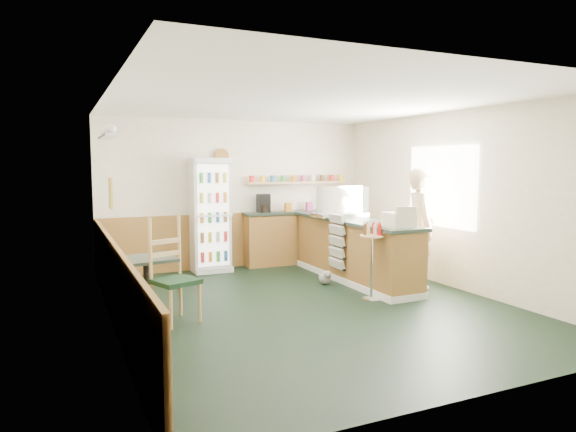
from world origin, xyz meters
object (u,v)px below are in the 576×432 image
condiment_stand (372,250)px  cafe_chair (173,267)px  display_case (340,202)px  cash_register (398,220)px  cafe_table (146,274)px  drinks_fridge (210,215)px  shopkeeper (420,228)px

condiment_stand → cafe_chair: (-2.72, 0.20, -0.05)m
display_case → cash_register: bearing=-90.0°
cafe_table → cafe_chair: bearing=-57.1°
cafe_table → condiment_stand: bearing=-11.6°
cash_register → cafe_table: cash_register is taller
drinks_fridge → cash_register: bearing=-55.8°
display_case → cash_register: size_ratio=2.35×
cafe_chair → shopkeeper: bearing=-18.9°
drinks_fridge → shopkeeper: bearing=-43.1°
cash_register → drinks_fridge: bearing=125.8°
shopkeeper → cafe_chair: size_ratio=1.45×
condiment_stand → display_case: bearing=75.6°
cash_register → cafe_chair: cafe_chair is taller
cash_register → shopkeeper: 0.82m
drinks_fridge → shopkeeper: (2.63, -2.46, -0.08)m
drinks_fridge → cafe_table: 2.71m
display_case → condiment_stand: size_ratio=0.84×
display_case → shopkeeper: bearing=-61.1°
condiment_stand → cafe_table: 3.05m
cash_register → condiment_stand: size_ratio=0.36×
drinks_fridge → cafe_table: bearing=-123.4°
display_case → cafe_chair: 3.50m
display_case → cafe_table: size_ratio=1.19×
cash_register → condiment_stand: 0.59m
shopkeeper → condiment_stand: (-1.12, -0.37, -0.21)m
drinks_fridge → display_case: bearing=-31.7°
condiment_stand → cafe_table: size_ratio=1.42×
cash_register → cafe_table: size_ratio=0.50×
shopkeeper → cafe_table: 4.13m
cafe_chair → cash_register: bearing=-25.3°
cash_register → cafe_table: (-3.40, 0.62, -0.60)m
drinks_fridge → condiment_stand: size_ratio=1.88×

